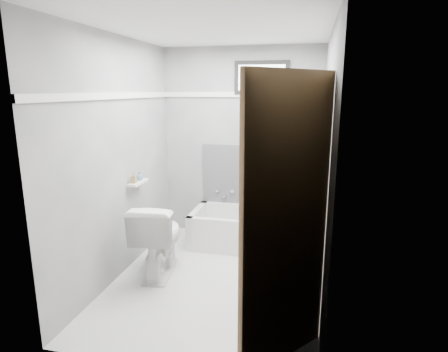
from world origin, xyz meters
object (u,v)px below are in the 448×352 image
(bathtub, at_px, (253,229))
(soap_bottle_a, at_px, (134,178))
(office_chair, at_px, (283,200))
(soap_bottle_b, at_px, (140,176))
(door, at_px, (327,247))
(toilet, at_px, (159,238))

(bathtub, bearing_deg, soap_bottle_a, -147.37)
(bathtub, xyz_separation_m, office_chair, (0.35, 0.05, 0.38))
(soap_bottle_b, bearing_deg, door, -39.82)
(office_chair, bearing_deg, soap_bottle_a, -157.16)
(toilet, distance_m, soap_bottle_b, 0.72)
(soap_bottle_a, height_order, soap_bottle_b, soap_bottle_a)
(toilet, bearing_deg, office_chair, -148.87)
(door, height_order, soap_bottle_a, door)
(toilet, xyz_separation_m, door, (1.60, -1.31, 0.62))
(bathtub, relative_size, office_chair, 1.59)
(toilet, distance_m, soap_bottle_a, 0.68)
(office_chair, xyz_separation_m, soap_bottle_a, (-1.52, -0.80, 0.37))
(bathtub, height_order, soap_bottle_a, soap_bottle_a)
(office_chair, distance_m, door, 2.33)
(door, bearing_deg, office_chair, 100.07)
(office_chair, bearing_deg, bathtub, -176.75)
(toilet, relative_size, soap_bottle_a, 6.65)
(toilet, bearing_deg, soap_bottle_b, -50.00)
(door, xyz_separation_m, soap_bottle_a, (-1.92, 1.46, -0.03))
(bathtub, xyz_separation_m, soap_bottle_b, (-1.17, -0.61, 0.75))
(door, bearing_deg, bathtub, 108.75)
(toilet, xyz_separation_m, soap_bottle_a, (-0.32, 0.15, 0.58))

